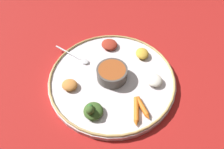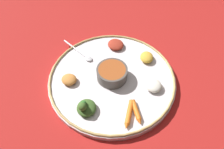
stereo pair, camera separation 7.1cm
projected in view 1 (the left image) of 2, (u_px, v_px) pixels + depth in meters
name	position (u px, v px, depth m)	size (l,w,h in m)	color
ground_plane	(112.00, 81.00, 0.74)	(2.40, 2.40, 0.00)	maroon
platter	(112.00, 79.00, 0.73)	(0.45, 0.45, 0.02)	silver
platter_rim	(112.00, 77.00, 0.72)	(0.44, 0.44, 0.01)	tan
center_bowl	(112.00, 73.00, 0.71)	(0.11, 0.11, 0.04)	#4C4742
spoon	(77.00, 57.00, 0.78)	(0.15, 0.08, 0.01)	silver
greens_pile	(93.00, 111.00, 0.62)	(0.07, 0.07, 0.05)	#385623
carrot_near_spoon	(136.00, 111.00, 0.63)	(0.09, 0.07, 0.02)	orange
carrot_outer	(143.00, 108.00, 0.64)	(0.08, 0.03, 0.02)	orange
mound_rice_white	(154.00, 80.00, 0.70)	(0.05, 0.05, 0.02)	silver
mound_beet	(109.00, 44.00, 0.81)	(0.06, 0.06, 0.02)	maroon
mound_lentil_yellow	(142.00, 54.00, 0.78)	(0.06, 0.05, 0.03)	gold
mound_squash	(70.00, 85.00, 0.69)	(0.05, 0.05, 0.02)	#C67A38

